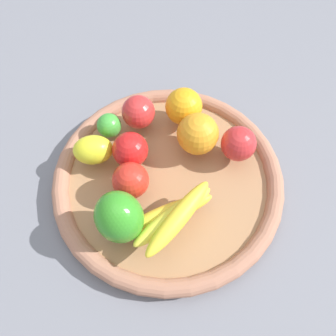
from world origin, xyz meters
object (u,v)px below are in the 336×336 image
object	(u,v)px
apple_0	(138,112)
orange_1	(184,107)
apple_2	(130,150)
orange_0	(198,134)
lemon_0	(93,150)
bell_pepper	(119,217)
banana_bunch	(173,215)
apple_3	(238,144)
apple_1	(131,180)
lime_0	(109,125)

from	to	relation	value
apple_0	orange_1	world-z (taller)	orange_1
apple_0	apple_2	bearing A→B (deg)	-162.83
orange_0	lemon_0	world-z (taller)	orange_0
orange_0	bell_pepper	distance (m)	0.21
banana_bunch	apple_2	xyz separation A→B (m)	(0.08, 0.12, 0.00)
apple_2	orange_1	world-z (taller)	orange_1
lemon_0	orange_1	bearing A→B (deg)	-36.47
orange_1	banana_bunch	bearing A→B (deg)	-161.42
apple_3	orange_0	bearing A→B (deg)	100.88
orange_0	orange_1	bearing A→B (deg)	43.78
apple_2	apple_1	world-z (taller)	apple_2
apple_3	orange_1	bearing A→B (deg)	73.38
lime_0	banana_bunch	xyz separation A→B (m)	(-0.12, -0.19, 0.01)
banana_bunch	bell_pepper	xyz separation A→B (m)	(-0.04, 0.07, 0.02)
apple_2	bell_pepper	bearing A→B (deg)	-159.40
lime_0	bell_pepper	size ratio (longest dim) A/B	0.50
orange_0	apple_2	xyz separation A→B (m)	(-0.08, 0.10, -0.01)
bell_pepper	banana_bunch	bearing A→B (deg)	53.77
orange_0	banana_bunch	bearing A→B (deg)	-172.17
lemon_0	apple_2	size ratio (longest dim) A/B	1.11
orange_0	apple_0	xyz separation A→B (m)	(0.01, 0.13, -0.01)
orange_0	lemon_0	distance (m)	0.19
apple_3	lime_0	bearing A→B (deg)	102.85
orange_0	apple_2	bearing A→B (deg)	128.29
apple_1	orange_1	size ratio (longest dim) A/B	0.88
lemon_0	apple_0	size ratio (longest dim) A/B	1.12
lime_0	apple_0	xyz separation A→B (m)	(0.05, -0.04, 0.01)
lemon_0	orange_1	world-z (taller)	orange_1
lemon_0	lime_0	xyz separation A→B (m)	(0.06, 0.00, -0.00)
banana_bunch	lemon_0	bearing A→B (deg)	72.68
banana_bunch	orange_1	world-z (taller)	orange_1
bell_pepper	apple_2	bearing A→B (deg)	133.74
orange_0	apple_1	xyz separation A→B (m)	(-0.13, 0.07, -0.01)
bell_pepper	apple_2	size ratio (longest dim) A/B	1.45
apple_0	banana_bunch	world-z (taller)	apple_0
bell_pepper	apple_0	bearing A→B (deg)	132.39
orange_1	apple_1	bearing A→B (deg)	173.54
apple_1	orange_1	world-z (taller)	orange_1
orange_1	apple_0	bearing A→B (deg)	121.05
lime_0	apple_3	world-z (taller)	apple_3
bell_pepper	apple_1	world-z (taller)	bell_pepper
orange_0	apple_0	distance (m)	0.13
bell_pepper	orange_1	bearing A→B (deg)	112.59
apple_0	banana_bunch	xyz separation A→B (m)	(-0.17, -0.15, -0.00)
apple_0	apple_3	xyz separation A→B (m)	(0.01, -0.20, 0.00)
lemon_0	bell_pepper	size ratio (longest dim) A/B	0.77
apple_1	apple_3	distance (m)	0.21
lemon_0	apple_3	xyz separation A→B (m)	(0.12, -0.24, 0.01)
apple_0	lime_0	bearing A→B (deg)	138.71
orange_0	orange_1	xyz separation A→B (m)	(0.05, 0.05, -0.00)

